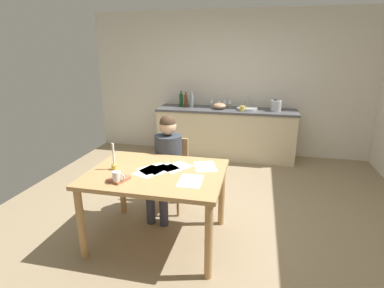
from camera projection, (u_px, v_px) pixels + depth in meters
name	position (u px, v px, depth m)	size (l,w,h in m)	color
ground_plane	(203.00, 220.00, 3.56)	(5.20, 5.20, 0.04)	#937F60
wall_back	(229.00, 84.00, 5.59)	(5.20, 0.12, 2.60)	silver
kitchen_counter	(225.00, 133.00, 5.51)	(2.48, 0.64, 0.90)	beige
dining_table	(157.00, 181.00, 2.96)	(1.31, 0.99, 0.77)	tan
chair_at_table	(171.00, 170.00, 3.72)	(0.43, 0.43, 0.87)	tan
person_seated	(166.00, 159.00, 3.53)	(0.35, 0.61, 1.19)	#333842
coffee_mug	(117.00, 177.00, 2.67)	(0.11, 0.07, 0.11)	white
candlestick	(114.00, 162.00, 2.97)	(0.06, 0.06, 0.27)	gold
book_magazine	(119.00, 179.00, 2.73)	(0.15, 0.17, 0.03)	#A06248
paper_letter	(191.00, 181.00, 2.72)	(0.21, 0.30, 0.00)	white
paper_bill	(205.00, 167.00, 3.06)	(0.21, 0.30, 0.00)	white
paper_envelope	(149.00, 171.00, 2.93)	(0.21, 0.30, 0.00)	white
paper_receipt	(162.00, 169.00, 3.00)	(0.21, 0.30, 0.00)	white
paper_notice	(154.00, 169.00, 3.00)	(0.21, 0.30, 0.00)	white
paper_flyer	(176.00, 167.00, 3.04)	(0.21, 0.30, 0.00)	white
sink_unit	(247.00, 108.00, 5.29)	(0.36, 0.36, 0.24)	#B2B7BC
bottle_oil	(181.00, 100.00, 5.58)	(0.07, 0.07, 0.29)	#194C23
bottle_vinegar	(186.00, 101.00, 5.53)	(0.07, 0.07, 0.28)	#593319
bottle_wine_red	(192.00, 101.00, 5.50)	(0.07, 0.07, 0.27)	#8C999E
mixing_bowl	(219.00, 106.00, 5.36)	(0.23, 0.23, 0.11)	tan
stovetop_kettle	(276.00, 105.00, 5.17)	(0.18, 0.18, 0.22)	#B7BABF
wine_glass_near_sink	(230.00, 102.00, 5.47)	(0.07, 0.07, 0.15)	silver
wine_glass_by_kettle	(224.00, 101.00, 5.49)	(0.07, 0.07, 0.15)	silver
wine_glass_back_left	(219.00, 101.00, 5.51)	(0.07, 0.07, 0.15)	silver
wine_glass_back_right	(212.00, 101.00, 5.54)	(0.07, 0.07, 0.15)	silver
teacup_on_counter	(242.00, 109.00, 5.16)	(0.12, 0.08, 0.09)	#F2CC4C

